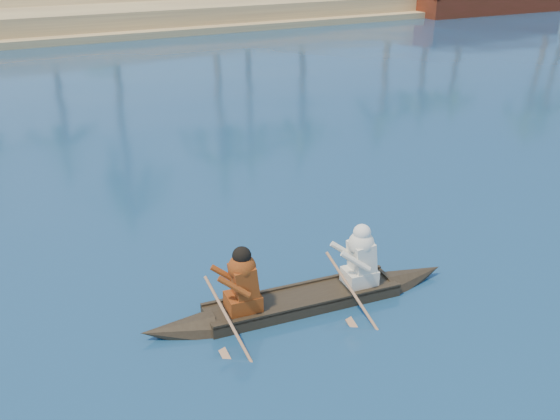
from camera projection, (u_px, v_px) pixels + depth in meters
ground at (118, 229)px, 12.06m from camera, size 160.00×160.00×0.00m
canoe at (303, 291)px, 9.49m from camera, size 5.04×1.13×1.38m
barge_right at (483, 2)px, 43.44m from camera, size 11.49×4.05×1.90m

